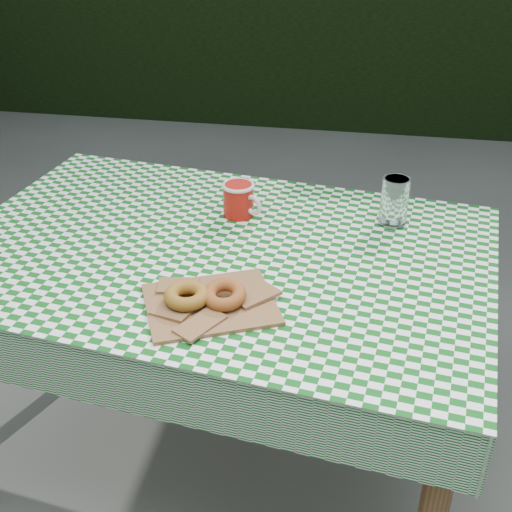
{
  "coord_description": "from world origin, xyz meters",
  "views": [
    {
      "loc": [
        0.46,
        -1.54,
        1.58
      ],
      "look_at": [
        0.23,
        -0.22,
        0.79
      ],
      "focal_mm": 46.41,
      "sensor_mm": 36.0,
      "label": 1
    }
  ],
  "objects_px": {
    "table": "(222,367)",
    "drinking_glass": "(394,201)",
    "paper_bag": "(210,303)",
    "coffee_mug": "(238,200)"
  },
  "relations": [
    {
      "from": "table",
      "to": "drinking_glass",
      "type": "relative_size",
      "value": 10.08
    },
    {
      "from": "coffee_mug",
      "to": "table",
      "type": "bearing_deg",
      "value": -65.07
    },
    {
      "from": "table",
      "to": "paper_bag",
      "type": "xyz_separation_m",
      "value": [
        0.04,
        -0.25,
        0.39
      ]
    },
    {
      "from": "drinking_glass",
      "to": "table",
      "type": "bearing_deg",
      "value": -153.75
    },
    {
      "from": "coffee_mug",
      "to": "drinking_glass",
      "type": "distance_m",
      "value": 0.41
    },
    {
      "from": "drinking_glass",
      "to": "paper_bag",
      "type": "bearing_deg",
      "value": -130.35
    },
    {
      "from": "table",
      "to": "drinking_glass",
      "type": "height_order",
      "value": "drinking_glass"
    },
    {
      "from": "table",
      "to": "paper_bag",
      "type": "height_order",
      "value": "paper_bag"
    },
    {
      "from": "coffee_mug",
      "to": "drinking_glass",
      "type": "height_order",
      "value": "drinking_glass"
    },
    {
      "from": "paper_bag",
      "to": "coffee_mug",
      "type": "xyz_separation_m",
      "value": [
        -0.02,
        0.44,
        0.04
      ]
    }
  ]
}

